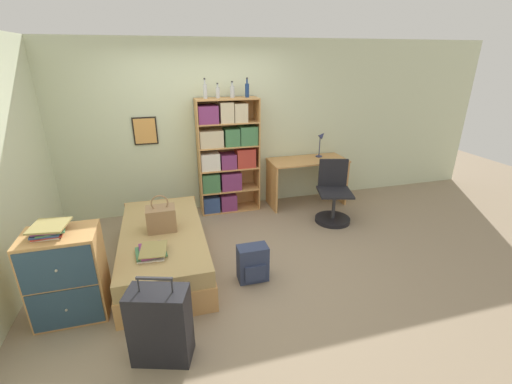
{
  "coord_description": "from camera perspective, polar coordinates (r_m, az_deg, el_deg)",
  "views": [
    {
      "loc": [
        -0.63,
        -3.66,
        2.36
      ],
      "look_at": [
        0.45,
        0.19,
        0.75
      ],
      "focal_mm": 24.0,
      "sensor_mm": 36.0,
      "label": 1
    }
  ],
  "objects": [
    {
      "name": "book_stack_on_bed",
      "position": [
        3.7,
        -16.97,
        -9.41
      ],
      "size": [
        0.33,
        0.4,
        0.06
      ],
      "color": "silver",
      "rests_on": "bed"
    },
    {
      "name": "wall_back",
      "position": [
        5.42,
        -8.9,
        10.36
      ],
      "size": [
        10.0,
        0.09,
        2.6
      ],
      "color": "beige",
      "rests_on": "ground_plane"
    },
    {
      "name": "suitcase",
      "position": [
        3.05,
        -15.64,
        -20.61
      ],
      "size": [
        0.53,
        0.39,
        0.8
      ],
      "color": "black",
      "rests_on": "ground_plane"
    },
    {
      "name": "backpack",
      "position": [
        3.88,
        -0.53,
        -11.83
      ],
      "size": [
        0.33,
        0.23,
        0.42
      ],
      "color": "#2D3856",
      "rests_on": "ground_plane"
    },
    {
      "name": "dresser",
      "position": [
        3.74,
        -28.92,
        -12.05
      ],
      "size": [
        0.64,
        0.48,
        0.88
      ],
      "color": "tan",
      "rests_on": "ground_plane"
    },
    {
      "name": "desk_lamp",
      "position": [
        5.8,
        10.84,
        8.57
      ],
      "size": [
        0.15,
        0.11,
        0.43
      ],
      "color": "navy",
      "rests_on": "desk"
    },
    {
      "name": "desk",
      "position": [
        5.74,
        8.49,
        3.15
      ],
      "size": [
        1.26,
        0.57,
        0.77
      ],
      "color": "tan",
      "rests_on": "ground_plane"
    },
    {
      "name": "bottle_blue",
      "position": [
        5.25,
        -1.5,
        16.66
      ],
      "size": [
        0.06,
        0.06,
        0.28
      ],
      "color": "navy",
      "rests_on": "bookcase"
    },
    {
      "name": "bottle_brown",
      "position": [
        5.18,
        -6.4,
        16.18
      ],
      "size": [
        0.06,
        0.06,
        0.21
      ],
      "color": "#B7BCC1",
      "rests_on": "bookcase"
    },
    {
      "name": "bed",
      "position": [
        4.25,
        -15.09,
        -8.98
      ],
      "size": [
        0.96,
        1.94,
        0.47
      ],
      "color": "tan",
      "rests_on": "ground_plane"
    },
    {
      "name": "bottle_green",
      "position": [
        5.13,
        -8.49,
        16.34
      ],
      "size": [
        0.06,
        0.06,
        0.28
      ],
      "color": "#B7BCC1",
      "rests_on": "bookcase"
    },
    {
      "name": "bookcase",
      "position": [
        5.34,
        -5.1,
        6.07
      ],
      "size": [
        0.93,
        0.34,
        1.77
      ],
      "color": "tan",
      "rests_on": "ground_plane"
    },
    {
      "name": "desk_chair",
      "position": [
        5.29,
        12.73,
        -1.73
      ],
      "size": [
        0.59,
        0.59,
        0.92
      ],
      "color": "black",
      "rests_on": "ground_plane"
    },
    {
      "name": "bottle_clear",
      "position": [
        5.23,
        -3.99,
        16.41
      ],
      "size": [
        0.07,
        0.07,
        0.23
      ],
      "color": "#B7BCC1",
      "rests_on": "bookcase"
    },
    {
      "name": "ground_plane",
      "position": [
        4.4,
        -5.1,
        -10.63
      ],
      "size": [
        14.0,
        14.0,
        0.0
      ],
      "primitive_type": "plane",
      "color": "gray"
    },
    {
      "name": "magazine_pile_on_dresser",
      "position": [
        3.56,
        -31.22,
        -5.25
      ],
      "size": [
        0.33,
        0.35,
        0.09
      ],
      "color": "silver",
      "rests_on": "dresser"
    },
    {
      "name": "handbag",
      "position": [
        4.09,
        -15.5,
        -4.24
      ],
      "size": [
        0.33,
        0.24,
        0.43
      ],
      "color": "#93704C",
      "rests_on": "bed"
    }
  ]
}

